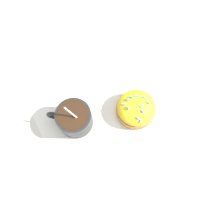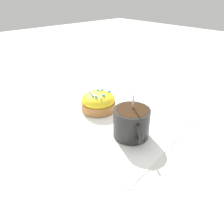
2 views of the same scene
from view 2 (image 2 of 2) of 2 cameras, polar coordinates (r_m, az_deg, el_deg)
ground_plane at (r=0.55m, az=0.25°, el=-2.62°), size 3.00×3.00×0.00m
paper_napkin at (r=0.55m, az=0.25°, el=-2.49°), size 0.35×0.33×0.00m
coffee_cup at (r=0.48m, az=5.16°, el=-2.56°), size 0.10×0.08×0.11m
frosted_pastry at (r=0.59m, az=-3.59°, el=2.73°), size 0.09×0.09×0.05m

